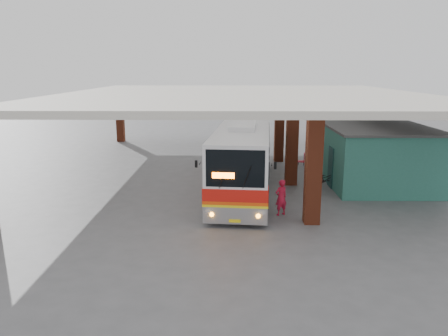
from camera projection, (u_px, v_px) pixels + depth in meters
name	position (u px, v px, depth m)	size (l,w,h in m)	color
ground	(235.00, 200.00, 20.47)	(90.00, 90.00, 0.00)	#515154
brick_columns	(259.00, 138.00, 24.85)	(20.10, 21.60, 4.35)	maroon
canopy_roof	(243.00, 95.00, 25.80)	(21.00, 23.00, 0.30)	silver
shop_building	(371.00, 152.00, 23.93)	(5.20, 8.20, 3.11)	#2D7160
coach_bus	(244.00, 156.00, 22.13)	(3.56, 12.13, 3.49)	silver
motorcycle	(326.00, 179.00, 22.41)	(0.66, 1.90, 1.00)	black
pedestrian	(281.00, 197.00, 18.26)	(0.56, 0.37, 1.54)	red
red_chair	(303.00, 159.00, 27.94)	(0.49, 0.49, 0.80)	red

